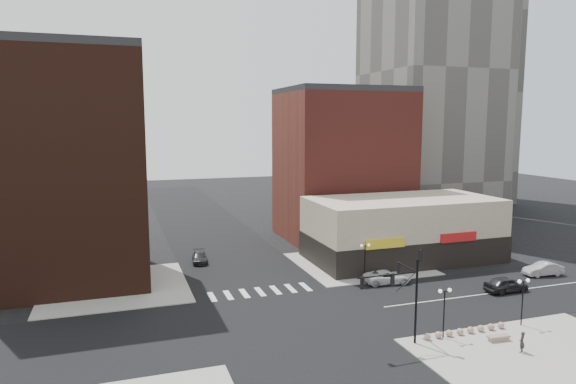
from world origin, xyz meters
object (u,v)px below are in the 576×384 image
dark_sedan_east (506,284)px  white_suv (387,277)px  pedestrian (522,342)px  street_lamp_ne (365,253)px  street_lamp_se_a (445,300)px  dark_sedan_north (200,257)px  traffic_signal (404,285)px  street_lamp_se_b (523,290)px  silver_sedan (543,269)px  stone_bench (499,338)px

dark_sedan_east → white_suv: bearing=57.1°
white_suv → pedestrian: bearing=-170.1°
street_lamp_ne → dark_sedan_east: size_ratio=0.87×
white_suv → street_lamp_se_a: bearing=174.9°
white_suv → pedestrian: size_ratio=3.15×
street_lamp_se_a → white_suv: (3.02, 14.50, -2.57)m
pedestrian → street_lamp_se_a: bearing=-79.9°
street_lamp_se_a → dark_sedan_north: (-15.30, 29.68, -2.63)m
traffic_signal → street_lamp_ne: size_ratio=1.87×
traffic_signal → street_lamp_se_b: bearing=-0.8°
traffic_signal → street_lamp_se_a: (3.76, -0.17, -1.67)m
traffic_signal → silver_sedan: (25.43, 11.12, -4.20)m
dark_sedan_north → white_suv: bearing=-33.1°
white_suv → dark_sedan_east: (10.39, -6.55, 0.10)m
traffic_signal → stone_bench: traffic_signal is taller
traffic_signal → dark_sedan_north: size_ratio=1.72×
dark_sedan_east → silver_sedan: size_ratio=1.04×
silver_sedan → dark_sedan_north: size_ratio=1.02×
street_lamp_ne → stone_bench: size_ratio=2.18×
street_lamp_ne → silver_sedan: size_ratio=0.90×
street_lamp_se_b → stone_bench: (-4.12, -1.99, -2.94)m
street_lamp_se_a → dark_sedan_north: bearing=117.3°
street_lamp_se_a → silver_sedan: street_lamp_se_a is taller
street_lamp_ne → silver_sedan: (20.66, -4.71, -2.53)m
street_lamp_ne → stone_bench: (2.88, -17.99, -2.94)m
dark_sedan_north → stone_bench: dark_sedan_north is taller
street_lamp_se_b → pedestrian: (-3.93, -4.26, -2.35)m
traffic_signal → white_suv: traffic_signal is taller
pedestrian → white_suv: bearing=-120.4°
street_lamp_se_a → pedestrian: street_lamp_se_a is taller
stone_bench → white_suv: bearing=97.4°
traffic_signal → dark_sedan_east: 19.30m
street_lamp_se_a → traffic_signal: bearing=177.4°
street_lamp_se_b → dark_sedan_north: 37.82m
street_lamp_se_a → silver_sedan: (21.66, 11.29, -2.53)m
street_lamp_se_b → white_suv: size_ratio=0.80×
street_lamp_se_b → dark_sedan_north: (-23.30, 29.68, -2.63)m
street_lamp_se_b → white_suv: street_lamp_se_b is taller
street_lamp_se_b → street_lamp_ne: size_ratio=1.00×
dark_sedan_east → street_lamp_ne: bearing=56.3°
dark_sedan_north → street_lamp_se_a: bearing=-56.2°
traffic_signal → white_suv: 16.41m
street_lamp_se_a → white_suv: size_ratio=0.80×
dark_sedan_east → silver_sedan: (8.26, 3.34, -0.05)m
street_lamp_se_a → dark_sedan_north: 33.49m
traffic_signal → dark_sedan_north: 31.98m
street_lamp_se_a → silver_sedan: 24.56m
street_lamp_se_b → dark_sedan_east: (5.41, 7.95, -2.48)m
traffic_signal → silver_sedan: size_ratio=1.69×
pedestrian → stone_bench: 2.35m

